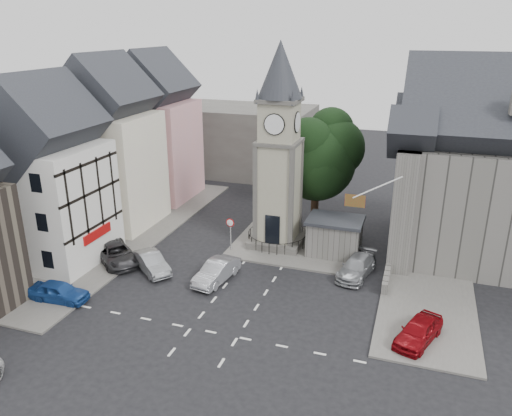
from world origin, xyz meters
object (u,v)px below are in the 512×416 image
(car_west_blue, at_px, (59,292))
(pedestrian, at_px, (403,251))
(clock_tower, at_px, (279,149))
(car_east_red, at_px, (419,331))
(stone_shelter, at_px, (334,237))

(car_west_blue, xyz_separation_m, pedestrian, (21.20, 13.50, 0.17))
(clock_tower, height_order, car_east_red, clock_tower)
(car_east_red, bearing_deg, car_west_blue, -151.53)
(car_east_red, bearing_deg, clock_tower, 158.85)
(car_west_blue, bearing_deg, pedestrian, -60.92)
(car_west_blue, bearing_deg, car_east_red, -86.34)
(clock_tower, height_order, pedestrian, clock_tower)
(clock_tower, relative_size, car_west_blue, 4.05)
(stone_shelter, bearing_deg, clock_tower, 174.16)
(stone_shelter, bearing_deg, car_west_blue, -141.04)
(stone_shelter, relative_size, car_east_red, 1.03)
(clock_tower, distance_m, car_west_blue, 18.90)
(car_west_blue, bearing_deg, stone_shelter, -54.45)
(car_west_blue, height_order, car_east_red, car_east_red)
(car_east_red, bearing_deg, stone_shelter, 145.05)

